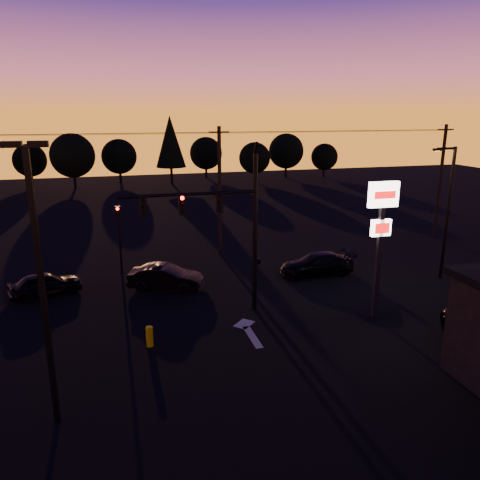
% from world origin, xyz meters
% --- Properties ---
extents(ground, '(120.00, 120.00, 0.00)m').
position_xyz_m(ground, '(0.00, 0.00, 0.00)').
color(ground, black).
rests_on(ground, ground).
extents(lane_arrow, '(1.20, 3.10, 0.01)m').
position_xyz_m(lane_arrow, '(0.50, 1.67, 0.01)').
color(lane_arrow, beige).
rests_on(lane_arrow, ground).
extents(traffic_signal_mast, '(6.79, 0.52, 8.58)m').
position_xyz_m(traffic_signal_mast, '(-0.10, 3.99, 4.94)').
color(traffic_signal_mast, black).
rests_on(traffic_signal_mast, ground).
extents(secondary_signal, '(0.30, 0.31, 4.35)m').
position_xyz_m(secondary_signal, '(-5.00, 11.49, 2.86)').
color(secondary_signal, black).
rests_on(secondary_signal, ground).
extents(parking_lot_light, '(1.25, 0.30, 9.14)m').
position_xyz_m(parking_lot_light, '(-7.50, -3.00, 5.27)').
color(parking_lot_light, black).
rests_on(parking_lot_light, ground).
extents(pylon_sign, '(1.50, 0.28, 6.80)m').
position_xyz_m(pylon_sign, '(7.00, 1.50, 4.91)').
color(pylon_sign, black).
rests_on(pylon_sign, ground).
extents(streetlight, '(1.55, 0.35, 8.00)m').
position_xyz_m(streetlight, '(13.91, 5.50, 4.42)').
color(streetlight, black).
rests_on(streetlight, ground).
extents(utility_pole_1, '(1.40, 0.26, 9.00)m').
position_xyz_m(utility_pole_1, '(2.00, 14.00, 4.59)').
color(utility_pole_1, black).
rests_on(utility_pole_1, ground).
extents(utility_pole_2, '(1.40, 0.26, 9.00)m').
position_xyz_m(utility_pole_2, '(20.00, 14.00, 4.59)').
color(utility_pole_2, black).
rests_on(utility_pole_2, ground).
extents(power_wires, '(36.00, 1.22, 0.07)m').
position_xyz_m(power_wires, '(2.00, 14.00, 8.57)').
color(power_wires, black).
rests_on(power_wires, ground).
extents(bollard, '(0.30, 0.30, 0.91)m').
position_xyz_m(bollard, '(-4.09, 1.39, 0.46)').
color(bollard, '#C9C200').
rests_on(bollard, ground).
extents(tree_1, '(4.54, 4.54, 5.71)m').
position_xyz_m(tree_1, '(-16.00, 53.00, 3.43)').
color(tree_1, black).
rests_on(tree_1, ground).
extents(tree_2, '(5.77, 5.78, 7.26)m').
position_xyz_m(tree_2, '(-10.00, 48.00, 4.37)').
color(tree_2, black).
rests_on(tree_2, ground).
extents(tree_3, '(4.95, 4.95, 6.22)m').
position_xyz_m(tree_3, '(-4.00, 52.00, 3.75)').
color(tree_3, black).
rests_on(tree_3, ground).
extents(tree_4, '(4.18, 4.18, 9.50)m').
position_xyz_m(tree_4, '(3.00, 49.00, 5.93)').
color(tree_4, black).
rests_on(tree_4, ground).
extents(tree_5, '(4.95, 4.95, 6.22)m').
position_xyz_m(tree_5, '(9.00, 54.00, 3.75)').
color(tree_5, black).
rests_on(tree_5, ground).
extents(tree_6, '(4.54, 4.54, 5.71)m').
position_xyz_m(tree_6, '(15.00, 48.00, 3.43)').
color(tree_6, black).
rests_on(tree_6, ground).
extents(tree_7, '(5.36, 5.36, 6.74)m').
position_xyz_m(tree_7, '(21.00, 51.00, 4.06)').
color(tree_7, black).
rests_on(tree_7, ground).
extents(tree_8, '(4.12, 4.12, 5.19)m').
position_xyz_m(tree_8, '(27.00, 50.00, 3.12)').
color(tree_8, black).
rests_on(tree_8, ground).
extents(car_left, '(4.13, 2.69, 1.31)m').
position_xyz_m(car_left, '(-9.18, 8.94, 0.65)').
color(car_left, black).
rests_on(car_left, ground).
extents(car_mid, '(4.50, 2.95, 1.40)m').
position_xyz_m(car_mid, '(-2.61, 8.13, 0.70)').
color(car_mid, black).
rests_on(car_mid, ground).
extents(car_right, '(4.71, 1.99, 1.36)m').
position_xyz_m(car_right, '(6.87, 8.08, 0.68)').
color(car_right, black).
rests_on(car_right, ground).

